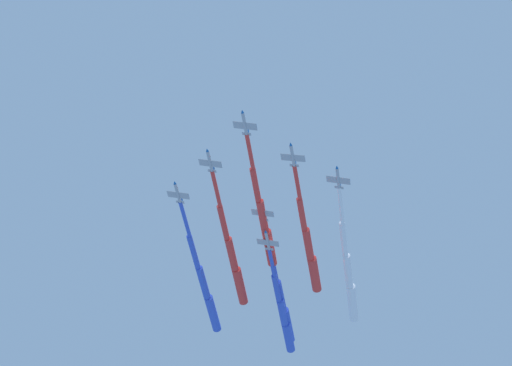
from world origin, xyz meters
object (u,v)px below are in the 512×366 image
Objects in this scene: jet_port_mid at (349,275)px; jet_starboard_outer at (283,315)px; jet_lead at (263,219)px; jet_starboard_mid at (204,286)px; jet_port_inner at (309,247)px; jet_port_outer at (281,299)px; jet_starboard_inner at (233,258)px.

jet_starboard_outer reaches higher than jet_port_mid.
jet_lead is 0.90× the size of jet_starboard_mid.
jet_port_inner is 0.89× the size of jet_starboard_mid.
jet_starboard_outer is (-22.27, -24.58, 0.19)m from jet_port_mid.
jet_starboard_mid is (-33.98, -23.16, -0.05)m from jet_lead.
jet_port_mid is at bearing 47.82° from jet_starboard_outer.
jet_port_inner is at bearing -44.93° from jet_port_mid.
jet_starboard_outer is at bearing 171.46° from jet_lead.
jet_starboard_mid is at bearing -98.36° from jet_port_mid.
jet_starboard_mid reaches higher than jet_port_outer.
jet_starboard_mid reaches higher than jet_port_mid.
jet_starboard_inner is at bearing -37.60° from jet_port_outer.
jet_port_inner is 32.81m from jet_port_outer.
jet_port_mid is 1.01× the size of jet_port_outer.
jet_port_outer reaches higher than jet_port_inner.
jet_lead reaches higher than jet_starboard_inner.
jet_port_mid is 1.15× the size of jet_starboard_outer.
jet_lead is at bearing 32.94° from jet_starboard_inner.
jet_starboard_mid is at bearing -144.28° from jet_starboard_inner.
jet_port_inner is at bearing 74.99° from jet_starboard_inner.
jet_starboard_inner is at bearing 35.72° from jet_starboard_mid.
jet_starboard_mid is 30.69m from jet_port_outer.
jet_lead is 41.13m from jet_starboard_mid.
jet_lead is 19.76m from jet_port_inner.
jet_port_inner is 21.89m from jet_port_mid.
jet_starboard_mid is at bearing -64.98° from jet_starboard_outer.
jet_port_inner is 1.03× the size of jet_starboard_outer.
jet_starboard_outer is at bearing 148.06° from jet_starboard_inner.
jet_starboard_inner reaches higher than jet_port_inner.
jet_port_outer is at bearing -162.52° from jet_port_inner.
jet_starboard_outer is at bearing 174.29° from jet_port_outer.
jet_port_outer reaches higher than jet_starboard_inner.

